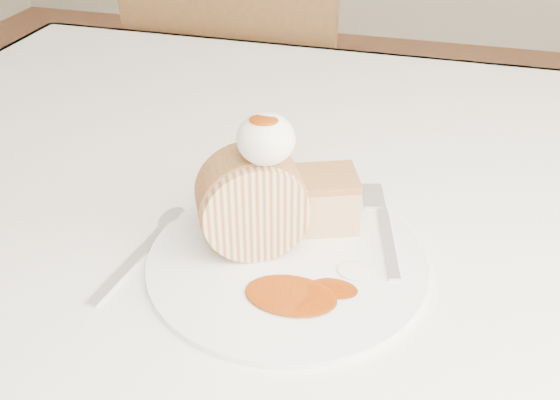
# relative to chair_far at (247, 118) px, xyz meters

# --- Properties ---
(table) EXTENTS (1.40, 0.90, 0.75)m
(table) POSITION_rel_chair_far_xyz_m (0.34, -0.59, 0.14)
(table) COLOR white
(table) RESTS_ON ground
(chair_far) EXTENTS (0.44, 0.44, 0.90)m
(chair_far) POSITION_rel_chair_far_xyz_m (0.00, 0.00, 0.00)
(chair_far) COLOR brown
(chair_far) RESTS_ON ground
(plate) EXTENTS (0.35, 0.35, 0.01)m
(plate) POSITION_rel_chair_far_xyz_m (0.29, -0.76, 0.24)
(plate) COLOR white
(plate) RESTS_ON table
(roulade_slice) EXTENTS (0.12, 0.10, 0.10)m
(roulade_slice) POSITION_rel_chair_far_xyz_m (0.26, -0.75, 0.29)
(roulade_slice) COLOR beige
(roulade_slice) RESTS_ON plate
(cake_chunk) EXTENTS (0.08, 0.07, 0.05)m
(cake_chunk) POSITION_rel_chair_far_xyz_m (0.32, -0.69, 0.27)
(cake_chunk) COLOR #B37B43
(cake_chunk) RESTS_ON plate
(whipped_cream) EXTENTS (0.05, 0.05, 0.05)m
(whipped_cream) POSITION_rel_chair_far_xyz_m (0.27, -0.76, 0.37)
(whipped_cream) COLOR white
(whipped_cream) RESTS_ON roulade_slice
(caramel_drizzle) EXTENTS (0.03, 0.02, 0.01)m
(caramel_drizzle) POSITION_rel_chair_far_xyz_m (0.27, -0.76, 0.39)
(caramel_drizzle) COLOR #802D05
(caramel_drizzle) RESTS_ON whipped_cream
(caramel_pool) EXTENTS (0.10, 0.08, 0.00)m
(caramel_pool) POSITION_rel_chair_far_xyz_m (0.31, -0.82, 0.24)
(caramel_pool) COLOR #802D05
(caramel_pool) RESTS_ON plate
(fork) EXTENTS (0.06, 0.16, 0.00)m
(fork) POSITION_rel_chair_far_xyz_m (0.39, -0.71, 0.24)
(fork) COLOR silver
(fork) RESTS_ON plate
(spoon) EXTENTS (0.04, 0.16, 0.00)m
(spoon) POSITION_rel_chair_far_xyz_m (0.15, -0.81, 0.24)
(spoon) COLOR silver
(spoon) RESTS_ON table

